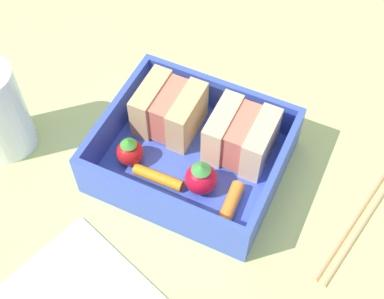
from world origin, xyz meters
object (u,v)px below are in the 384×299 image
Objects in this scene: carrot_stick_left at (158,177)px; chopstick_pair at (369,204)px; strawberry_far_left at (130,152)px; sandwich_left at (169,110)px; carrot_stick_far_left at (230,205)px; strawberry_left at (201,178)px; sandwich_center_left at (241,136)px.

chopstick_pair is (17.86, 6.28, -1.36)cm from carrot_stick_left.
carrot_stick_left is at bearing -15.36° from strawberry_far_left.
sandwich_left is 10.82cm from carrot_stick_far_left.
sandwich_left is at bearing 145.74° from carrot_stick_far_left.
carrot_stick_far_left is at bearing -150.44° from chopstick_pair.
strawberry_left is at bearing -42.44° from sandwich_left.
carrot_stick_far_left is (10.25, -0.79, -0.75)cm from strawberry_far_left.
sandwich_center_left reaches higher than carrot_stick_left.
sandwich_left is at bearing 137.56° from strawberry_left.
chopstick_pair is (10.89, 6.17, -1.47)cm from carrot_stick_far_left.
sandwich_center_left is 0.31× the size of chopstick_pair.
sandwich_left is 1.61× the size of strawberry_left.
sandwich_center_left is 1.26× the size of carrot_stick_far_left.
sandwich_left is at bearing 180.00° from sandwich_center_left.
carrot_stick_far_left is (8.83, -6.02, -1.68)cm from sandwich_left.
strawberry_far_left is (-1.42, -5.23, -0.94)cm from sandwich_left.
sandwich_left is 19.97cm from chopstick_pair.
chopstick_pair is at bearing 0.46° from sandwich_left.
carrot_stick_far_left reaches higher than chopstick_pair.
sandwich_left is 1.26× the size of carrot_stick_far_left.
carrot_stick_left is 1.06× the size of carrot_stick_far_left.
sandwich_left is at bearing 106.92° from carrot_stick_left.
sandwich_left reaches higher than carrot_stick_far_left.
sandwich_left reaches higher than strawberry_left.
sandwich_center_left reaches higher than chopstick_pair.
carrot_stick_left is 0.26× the size of chopstick_pair.
carrot_stick_left is at bearing -179.09° from carrot_stick_far_left.
sandwich_left reaches higher than strawberry_far_left.
sandwich_center_left is at bearing 0.00° from sandwich_left.
sandwich_left is at bearing 74.84° from strawberry_far_left.
sandwich_left and sandwich_center_left have the same top height.
strawberry_left is (7.04, 0.09, 0.19)cm from strawberry_far_left.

